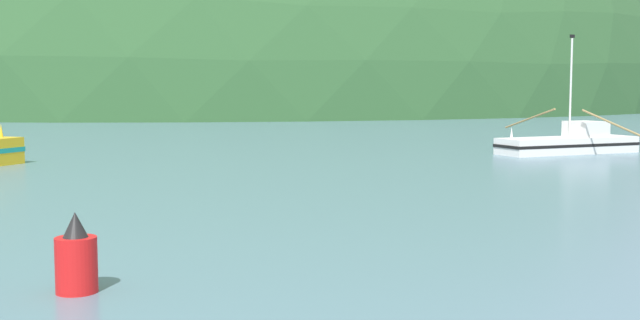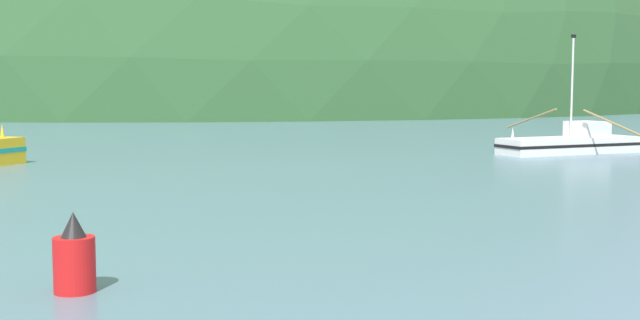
% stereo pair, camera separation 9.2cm
% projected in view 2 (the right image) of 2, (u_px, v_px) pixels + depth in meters
% --- Properties ---
extents(hill_far_left, '(193.70, 154.96, 42.88)m').
position_uv_depth(hill_far_left, '(352.00, 101.00, 217.50)').
color(hill_far_left, '#2D562D').
rests_on(hill_far_left, ground).
extents(hill_far_center, '(181.67, 145.34, 107.05)m').
position_uv_depth(hill_far_center, '(211.00, 106.00, 160.71)').
color(hill_far_center, '#2D562D').
rests_on(hill_far_center, ground).
extents(hill_far_right, '(189.58, 151.67, 76.48)m').
position_uv_depth(hill_far_right, '(29.00, 102.00, 202.50)').
color(hill_far_right, '#2D562D').
rests_on(hill_far_right, ground).
extents(fishing_boat_white, '(9.44, 11.56, 7.12)m').
position_uv_depth(fishing_boat_white, '(571.00, 143.00, 47.75)').
color(fishing_boat_white, white).
rests_on(fishing_boat_white, ground).
extents(channel_buoy, '(0.81, 0.81, 1.60)m').
position_uv_depth(channel_buoy, '(74.00, 259.00, 15.48)').
color(channel_buoy, red).
rests_on(channel_buoy, ground).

